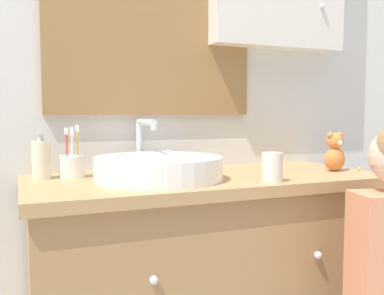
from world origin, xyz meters
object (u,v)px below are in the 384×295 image
object	(u,v)px
toothbrush_holder	(73,164)
teddy_bear	(335,153)
drinking_cup	(272,167)
sink_basin	(159,167)
soap_dispenser	(41,159)

from	to	relation	value
toothbrush_holder	teddy_bear	xyz separation A→B (m)	(0.89, -0.20, 0.02)
drinking_cup	sink_basin	bearing A→B (deg)	150.22
sink_basin	teddy_bear	bearing A→B (deg)	-4.58
sink_basin	teddy_bear	world-z (taller)	sink_basin
toothbrush_holder	soap_dispenser	size ratio (longest dim) A/B	1.08
teddy_bear	soap_dispenser	bearing A→B (deg)	168.74
sink_basin	drinking_cup	bearing A→B (deg)	-29.78
teddy_bear	drinking_cup	size ratio (longest dim) A/B	1.58
toothbrush_holder	soap_dispenser	world-z (taller)	toothbrush_holder
toothbrush_holder	teddy_bear	world-z (taller)	toothbrush_holder
toothbrush_holder	teddy_bear	distance (m)	0.91
soap_dispenser	sink_basin	bearing A→B (deg)	-23.02
soap_dispenser	drinking_cup	size ratio (longest dim) A/B	1.78
sink_basin	toothbrush_holder	distance (m)	0.28
toothbrush_holder	drinking_cup	bearing A→B (deg)	-30.21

